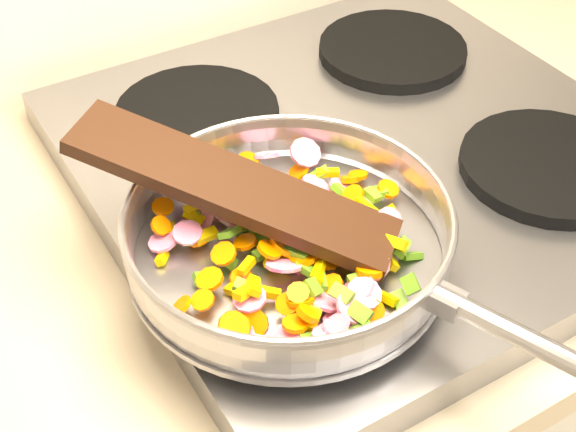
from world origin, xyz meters
TOP-DOWN VIEW (x-y plane):
  - cooktop at (-0.70, 1.67)m, footprint 0.60×0.60m
  - grate_fl at (-0.84, 1.52)m, footprint 0.19×0.19m
  - grate_fr at (-0.56, 1.52)m, footprint 0.19×0.19m
  - grate_bl at (-0.84, 1.81)m, footprint 0.19×0.19m
  - grate_br at (-0.56, 1.81)m, footprint 0.19×0.19m
  - saute_pan at (-0.87, 1.54)m, footprint 0.34×0.48m
  - vegetable_heap at (-0.87, 1.54)m, footprint 0.26×0.27m
  - wooden_spatula at (-0.90, 1.59)m, footprint 0.25×0.28m

SIDE VIEW (x-z plane):
  - cooktop at x=-0.70m, z-range 0.90..0.94m
  - grate_fl at x=-0.84m, z-range 0.94..0.96m
  - grate_fr at x=-0.56m, z-range 0.94..0.96m
  - grate_bl at x=-0.84m, z-range 0.94..0.96m
  - grate_br at x=-0.56m, z-range 0.94..0.96m
  - vegetable_heap at x=-0.87m, z-range 0.95..1.00m
  - saute_pan at x=-0.87m, z-range 0.96..1.02m
  - wooden_spatula at x=-0.90m, z-range 0.97..1.06m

